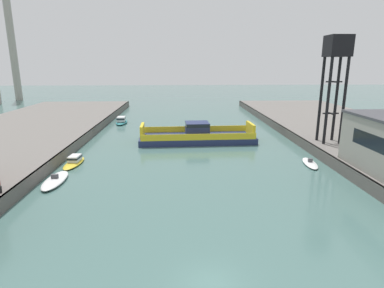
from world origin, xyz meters
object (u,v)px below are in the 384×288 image
object	(u,v)px
chain_ferry	(197,136)
moored_boat_mid_right	(55,180)
moored_boat_mid_left	(74,161)
moored_boat_near_left	(121,121)
smokestack_distant_b	(12,45)
crane_tower	(337,59)
moored_boat_near_right	(310,163)

from	to	relation	value
chain_ferry	moored_boat_mid_right	bearing A→B (deg)	-132.42
moored_boat_mid_left	moored_boat_near_left	bearing A→B (deg)	87.91
chain_ferry	smokestack_distant_b	distance (m)	99.64
moored_boat_mid_right	crane_tower	distance (m)	43.13
chain_ferry	moored_boat_near_left	size ratio (longest dim) A/B	2.82
crane_tower	smokestack_distant_b	bearing A→B (deg)	137.51
smokestack_distant_b	crane_tower	bearing A→B (deg)	-42.49
moored_boat_near_left	crane_tower	world-z (taller)	crane_tower
chain_ferry	moored_boat_near_left	bearing A→B (deg)	131.84
moored_boat_near_left	moored_boat_near_right	distance (m)	46.39
chain_ferry	moored_boat_mid_left	world-z (taller)	chain_ferry
chain_ferry	moored_boat_near_right	distance (m)	20.90
moored_boat_near_right	moored_boat_mid_right	xyz separation A→B (m)	(-33.40, -5.59, 0.07)
moored_boat_mid_right	moored_boat_mid_left	bearing A→B (deg)	89.82
moored_boat_near_right	crane_tower	world-z (taller)	crane_tower
moored_boat_near_right	smokestack_distant_b	distance (m)	120.28
moored_boat_near_left	moored_boat_mid_left	xyz separation A→B (m)	(-1.16, -31.78, -0.18)
moored_boat_near_left	moored_boat_mid_right	xyz separation A→B (m)	(-1.18, -38.96, -0.34)
chain_ferry	moored_boat_mid_right	world-z (taller)	chain_ferry
crane_tower	moored_boat_mid_right	bearing A→B (deg)	-162.59
smokestack_distant_b	moored_boat_mid_right	bearing A→B (deg)	-62.40
moored_boat_near_right	chain_ferry	bearing A→B (deg)	136.61
chain_ferry	moored_boat_mid_left	size ratio (longest dim) A/B	3.37
moored_boat_near_left	crane_tower	xyz separation A→B (m)	(37.67, -26.78, 13.86)
moored_boat_near_right	crane_tower	xyz separation A→B (m)	(5.46, 6.60, 14.28)
moored_boat_mid_left	moored_boat_mid_right	bearing A→B (deg)	-90.18
moored_boat_near_left	moored_boat_mid_left	bearing A→B (deg)	-92.09
chain_ferry	moored_boat_mid_right	xyz separation A→B (m)	(-18.22, -19.94, -0.81)
crane_tower	moored_boat_near_left	bearing A→B (deg)	144.59
chain_ferry	moored_boat_mid_left	bearing A→B (deg)	-144.98
smokestack_distant_b	moored_boat_near_left	bearing A→B (deg)	-47.03
moored_boat_near_left	moored_boat_mid_left	size ratio (longest dim) A/B	1.19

